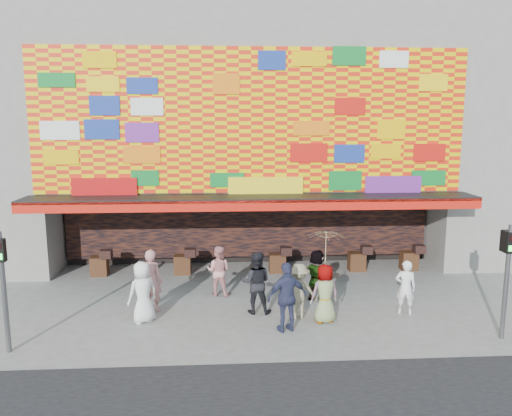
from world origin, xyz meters
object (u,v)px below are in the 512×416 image
(signal_right, at_px, (507,269))
(ped_g, at_px, (325,294))
(signal_left, at_px, (3,278))
(ped_c, at_px, (256,282))
(ped_b, at_px, (151,280))
(ped_a, at_px, (143,292))
(ped_i, at_px, (218,271))
(parasol, at_px, (326,247))
(ped_d, at_px, (299,291))
(ped_e, at_px, (287,297))
(ped_f, at_px, (317,275))
(ped_h, at_px, (405,287))

(signal_right, xyz_separation_m, ped_g, (-4.37, 1.35, -1.03))
(signal_left, relative_size, ped_c, 1.63)
(ped_b, height_order, ped_c, ped_b)
(ped_a, relative_size, ped_i, 1.07)
(ped_b, height_order, parasol, parasol)
(ped_d, bearing_deg, ped_e, 71.12)
(ped_d, height_order, ped_g, ped_g)
(signal_left, xyz_separation_m, ped_c, (6.16, 2.17, -0.94))
(ped_b, bearing_deg, ped_f, -154.36)
(signal_left, xyz_separation_m, ped_i, (5.05, 3.74, -1.05))
(ped_d, bearing_deg, ped_b, -2.97)
(signal_left, height_order, ped_c, signal_left)
(ped_b, relative_size, ped_d, 1.17)
(signal_right, relative_size, ped_f, 1.84)
(ped_c, height_order, ped_f, ped_c)
(ped_a, xyz_separation_m, ped_f, (5.14, 1.39, -0.05))
(signal_left, height_order, ped_h, signal_left)
(ped_c, distance_m, parasol, 2.38)
(signal_right, xyz_separation_m, ped_h, (-1.93, 1.79, -1.05))
(ped_f, relative_size, ped_i, 1.01)
(ped_d, height_order, ped_e, ped_e)
(ped_c, bearing_deg, ped_f, -147.70)
(ped_a, distance_m, ped_g, 5.06)
(signal_right, relative_size, ped_g, 1.81)
(signal_right, xyz_separation_m, ped_f, (-4.28, 3.05, -1.05))
(signal_right, height_order, ped_g, signal_right)
(ped_e, xyz_separation_m, ped_g, (1.12, 0.55, -0.12))
(ped_a, relative_size, ped_h, 1.08)
(ped_h, bearing_deg, ped_i, -3.83)
(signal_right, relative_size, ped_b, 1.61)
(ped_d, relative_size, ped_i, 0.98)
(ped_a, bearing_deg, parasol, 141.08)
(ped_b, xyz_separation_m, ped_g, (4.93, -1.17, -0.10))
(ped_g, distance_m, ped_h, 2.49)
(signal_left, relative_size, ped_e, 1.59)
(signal_left, relative_size, ped_f, 1.84)
(signal_right, relative_size, ped_e, 1.59)
(ped_c, xyz_separation_m, parasol, (1.86, -0.82, 1.24))
(ped_g, bearing_deg, signal_left, -4.09)
(signal_right, bearing_deg, signal_left, 180.00)
(ped_d, height_order, ped_f, ped_f)
(ped_a, relative_size, ped_f, 1.07)
(ped_d, distance_m, ped_g, 0.76)
(ped_i, bearing_deg, ped_a, 60.55)
(ped_h, bearing_deg, ped_b, 10.35)
(signal_left, relative_size, ped_b, 1.61)
(ped_b, distance_m, ped_i, 2.31)
(parasol, bearing_deg, ped_f, 87.00)
(ped_c, distance_m, ped_i, 1.93)
(ped_a, height_order, ped_d, ped_a)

